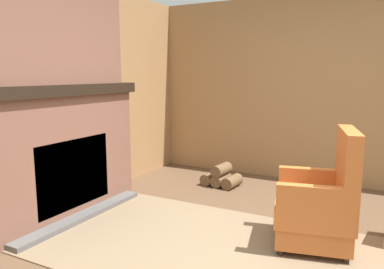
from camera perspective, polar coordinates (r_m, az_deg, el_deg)
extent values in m
plane|color=brown|center=(3.16, 13.34, -18.96)|extent=(14.00, 14.00, 0.00)
cube|color=#9E7247|center=(4.19, -21.90, 5.60)|extent=(0.06, 5.61, 2.53)
cube|color=#9E7247|center=(5.30, 20.81, 6.28)|extent=(5.61, 0.06, 2.53)
cube|color=brown|center=(4.11, -19.37, -3.19)|extent=(0.38, 1.86, 1.27)
cube|color=black|center=(4.04, -17.78, -5.64)|extent=(0.08, 0.97, 0.71)
cube|color=#565451|center=(4.09, -16.26, -11.91)|extent=(0.16, 1.67, 0.06)
cube|color=black|center=(4.02, -19.89, 6.42)|extent=(0.48, 1.96, 0.11)
cube|color=brown|center=(4.05, -20.39, 15.21)|extent=(0.34, 1.64, 1.13)
cube|color=#7A664C|center=(3.28, 6.77, -17.54)|extent=(3.67, 1.79, 0.01)
cube|color=#C6662D|center=(3.49, 17.82, -13.10)|extent=(0.72, 0.74, 0.24)
cube|color=#C6662D|center=(3.44, 17.95, -10.78)|extent=(0.76, 0.78, 0.18)
cube|color=#C6662D|center=(3.35, 22.64, -4.50)|extent=(0.26, 0.67, 0.61)
cube|color=#C6662D|center=(3.11, 17.99, -9.23)|extent=(0.57, 0.21, 0.20)
cube|color=#C6662D|center=(3.65, 17.58, -6.46)|extent=(0.57, 0.21, 0.20)
cylinder|color=#332319|center=(3.30, 13.34, -17.05)|extent=(0.06, 0.06, 0.06)
cylinder|color=#332319|center=(3.78, 13.62, -13.57)|extent=(0.06, 0.06, 0.06)
cylinder|color=#332319|center=(3.34, 22.41, -17.27)|extent=(0.06, 0.06, 0.06)
cylinder|color=#332319|center=(3.81, 21.42, -13.79)|extent=(0.06, 0.06, 0.06)
cylinder|color=brown|center=(5.13, 2.90, -6.62)|extent=(0.19, 0.34, 0.16)
cylinder|color=brown|center=(5.05, 4.49, -6.89)|extent=(0.19, 0.34, 0.16)
cylinder|color=brown|center=(4.98, 6.12, -7.15)|extent=(0.19, 0.34, 0.16)
cylinder|color=brown|center=(5.02, 4.51, -5.38)|extent=(0.19, 0.34, 0.16)
cube|color=gray|center=(4.21, -17.96, 8.32)|extent=(0.15, 0.25, 0.14)
cube|color=silver|center=(4.16, -17.22, 8.44)|extent=(0.01, 0.04, 0.02)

